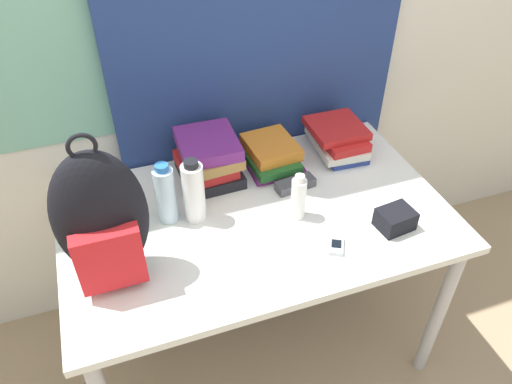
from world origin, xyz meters
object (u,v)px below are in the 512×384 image
(book_stack_right, at_px, (337,138))
(water_bottle, at_px, (166,194))
(book_stack_center, at_px, (270,154))
(book_stack_left, at_px, (208,159))
(backpack, at_px, (102,221))
(cell_phone, at_px, (336,245))
(sports_bottle, at_px, (194,192))
(sunglasses_case, at_px, (295,184))
(camera_pouch, at_px, (395,219))
(sunscreen_bottle, at_px, (298,198))

(book_stack_right, relative_size, water_bottle, 1.21)
(book_stack_center, bearing_deg, book_stack_left, -179.76)
(backpack, distance_m, cell_phone, 0.74)
(sports_bottle, distance_m, sunglasses_case, 0.40)
(camera_pouch, bearing_deg, book_stack_left, 137.69)
(backpack, relative_size, water_bottle, 2.18)
(backpack, distance_m, book_stack_right, 1.02)
(backpack, bearing_deg, book_stack_center, 29.21)
(book_stack_left, bearing_deg, book_stack_right, -0.03)
(water_bottle, bearing_deg, book_stack_left, 42.38)
(book_stack_right, relative_size, sunglasses_case, 1.81)
(cell_phone, bearing_deg, book_stack_center, 94.86)
(book_stack_center, xyz_separation_m, sunscreen_bottle, (-0.02, -0.31, 0.03))
(book_stack_center, xyz_separation_m, book_stack_right, (0.29, -0.00, 0.01))
(backpack, distance_m, book_stack_center, 0.77)
(water_bottle, distance_m, camera_pouch, 0.78)
(book_stack_left, height_order, water_bottle, water_bottle)
(sunscreen_bottle, bearing_deg, book_stack_center, 86.81)
(book_stack_right, bearing_deg, book_stack_center, 179.74)
(water_bottle, height_order, sports_bottle, sports_bottle)
(book_stack_left, distance_m, camera_pouch, 0.71)
(sports_bottle, bearing_deg, cell_phone, -36.44)
(book_stack_left, xyz_separation_m, water_bottle, (-0.19, -0.18, 0.02))
(backpack, xyz_separation_m, camera_pouch, (0.92, -0.11, -0.18))
(backpack, distance_m, camera_pouch, 0.95)
(book_stack_left, bearing_deg, sunscreen_bottle, -53.45)
(book_stack_left, relative_size, sunscreen_bottle, 1.47)
(camera_pouch, bearing_deg, sunglasses_case, 127.74)
(water_bottle, bearing_deg, camera_pouch, -22.53)
(water_bottle, xyz_separation_m, camera_pouch, (0.72, -0.30, -0.07))
(book_stack_right, distance_m, water_bottle, 0.75)
(book_stack_center, relative_size, water_bottle, 1.13)
(backpack, height_order, cell_phone, backpack)
(sunglasses_case, distance_m, camera_pouch, 0.39)
(book_stack_left, height_order, sports_bottle, sports_bottle)
(backpack, xyz_separation_m, sports_bottle, (0.30, 0.16, -0.10))
(book_stack_left, height_order, book_stack_center, book_stack_left)
(backpack, height_order, book_stack_left, backpack)
(sports_bottle, bearing_deg, book_stack_center, 30.14)
(water_bottle, height_order, camera_pouch, water_bottle)
(book_stack_left, distance_m, sunglasses_case, 0.34)
(backpack, xyz_separation_m, water_bottle, (0.21, 0.19, -0.11))
(backpack, relative_size, sunglasses_case, 3.24)
(backpack, xyz_separation_m, book_stack_center, (0.65, 0.36, -0.17))
(book_stack_right, height_order, sunglasses_case, book_stack_right)
(book_stack_left, bearing_deg, water_bottle, -137.62)
(book_stack_center, height_order, camera_pouch, book_stack_center)
(sports_bottle, xyz_separation_m, sunscreen_bottle, (0.34, -0.11, -0.03))
(book_stack_left, bearing_deg, sports_bottle, -117.01)
(book_stack_right, bearing_deg, cell_phone, -116.28)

